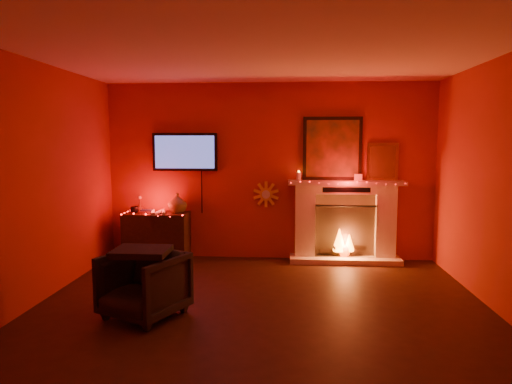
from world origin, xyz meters
TOP-DOWN VIEW (x-y plane):
  - room at (0.00, 0.00)m, footprint 5.00×5.00m
  - fireplace at (1.14, 2.39)m, footprint 1.72×0.40m
  - tv at (-1.30, 2.45)m, footprint 1.00×0.07m
  - sunburst_clock at (-0.05, 2.48)m, footprint 0.40×0.03m
  - console_table at (-1.70, 2.26)m, footprint 0.96×0.56m
  - armchair at (-1.19, -0.02)m, footprint 0.97×0.98m

SIDE VIEW (x-z plane):
  - armchair at x=-1.19m, z-range 0.00..0.67m
  - console_table at x=-1.70m, z-range -0.11..0.92m
  - fireplace at x=1.14m, z-range -0.37..1.81m
  - sunburst_clock at x=-0.05m, z-range 0.80..1.20m
  - room at x=0.00m, z-range -1.15..3.85m
  - tv at x=-1.30m, z-range 1.03..2.27m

